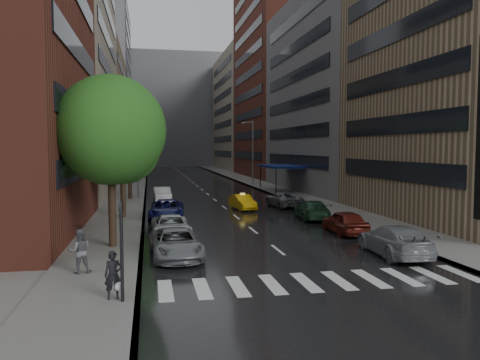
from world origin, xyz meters
The scene contains 20 objects.
ground centered at (0.00, 0.00, 0.00)m, with size 220.00×220.00×0.00m, color gray.
road centered at (0.00, 50.00, 0.01)m, with size 14.00×140.00×0.01m, color black.
sidewalk_left centered at (-9.00, 50.00, 0.07)m, with size 4.00×140.00×0.15m, color gray.
sidewalk_right centered at (9.00, 50.00, 0.07)m, with size 4.00×140.00×0.15m, color gray.
crosswalk centered at (0.20, -2.00, 0.01)m, with size 13.15×2.80×0.01m.
buildings_left centered at (-15.00, 58.79, 15.99)m, with size 8.00×108.00×38.00m.
buildings_right centered at (15.00, 56.70, 15.03)m, with size 8.05×109.10×36.00m.
building_far centered at (0.00, 118.00, 16.00)m, with size 40.00×14.00×32.00m, color slate.
tree_near centered at (-8.60, 5.90, 6.32)m, with size 5.79×5.79×9.23m.
tree_mid centered at (-8.60, 16.58, 5.60)m, with size 5.14×5.14×8.19m.
tree_far centered at (-8.60, 29.71, 5.73)m, with size 5.25×5.25×8.37m.
taxi centered at (1.33, 20.15, 0.65)m, with size 1.38×3.96×1.30m, color yellow.
parked_cars_left centered at (-5.40, 13.54, 0.72)m, with size 2.89×28.82×1.52m.
parked_cars_right centered at (5.40, 11.02, 0.74)m, with size 2.75×24.98×1.56m.
ped_bag_walker centered at (-7.91, -3.08, 0.96)m, with size 0.69×0.50×1.68m.
ped_black_umbrella centered at (-9.55, 0.65, 1.38)m, with size 1.00×0.98×2.09m.
traffic_light centered at (-7.60, -3.42, 2.23)m, with size 0.18×0.15×3.45m.
street_lamp_left centered at (-7.72, 30.00, 4.89)m, with size 1.74×0.22×9.00m.
street_lamp_right centered at (7.72, 45.00, 4.89)m, with size 1.74×0.22×9.00m.
awning centered at (8.98, 35.00, 3.13)m, with size 4.00×8.00×3.12m.
Camera 1 is at (-6.65, -19.61, 5.43)m, focal length 35.00 mm.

